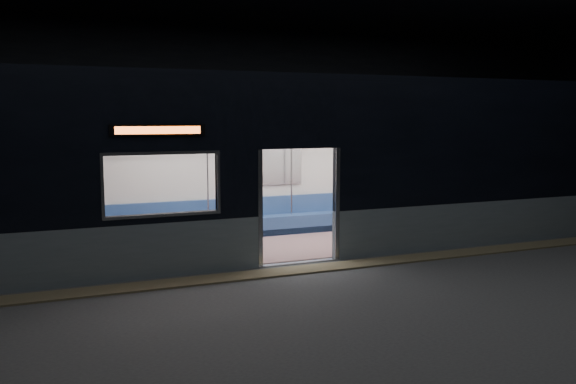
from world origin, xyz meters
TOP-DOWN VIEW (x-y plane):
  - station_floor at (0.00, 0.00)m, footprint 24.00×14.00m
  - station_envelope at (0.00, 0.00)m, footprint 24.00×14.00m
  - tactile_strip at (0.00, 0.55)m, footprint 22.80×0.50m
  - metro_car at (-0.00, 2.54)m, footprint 18.00×3.04m
  - passenger at (2.88, 3.55)m, footprint 0.40×0.69m
  - handbag at (2.92, 3.32)m, footprint 0.28×0.25m
  - transit_map at (0.68, 3.85)m, footprint 1.08×0.03m

SIDE VIEW (x-z plane):
  - station_floor at x=0.00m, z-range -0.01..0.00m
  - tactile_strip at x=0.00m, z-range 0.00..0.03m
  - handbag at x=2.92m, z-range 0.61..0.75m
  - passenger at x=2.88m, z-range 0.11..1.50m
  - transit_map at x=0.68m, z-range 1.15..1.85m
  - metro_car at x=0.00m, z-range 0.17..3.52m
  - station_envelope at x=0.00m, z-range 1.16..6.16m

